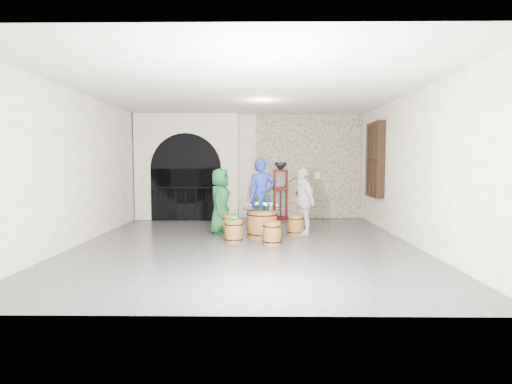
{
  "coord_description": "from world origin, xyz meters",
  "views": [
    {
      "loc": [
        0.31,
        -8.34,
        1.71
      ],
      "look_at": [
        0.22,
        0.76,
        1.05
      ],
      "focal_mm": 28.0,
      "sensor_mm": 36.0,
      "label": 1
    }
  ],
  "objects_px": {
    "wine_bottle_center": "(266,203)",
    "side_barrel": "(254,213)",
    "barrel_stool_right": "(295,225)",
    "corking_press": "(281,186)",
    "barrel_table": "(262,223)",
    "wine_bottle_right": "(265,202)",
    "barrel_stool_far": "(262,221)",
    "person_green": "(220,201)",
    "person_blue": "(261,195)",
    "person_white": "(303,201)",
    "barrel_stool_near_right": "(272,233)",
    "barrel_stool_left": "(230,224)",
    "barrel_stool_near_left": "(234,231)",
    "wine_bottle_left": "(257,202)"
  },
  "relations": [
    {
      "from": "person_white",
      "to": "barrel_table",
      "type": "bearing_deg",
      "value": -89.86
    },
    {
      "from": "barrel_stool_right",
      "to": "corking_press",
      "type": "bearing_deg",
      "value": 95.01
    },
    {
      "from": "person_green",
      "to": "side_barrel",
      "type": "bearing_deg",
      "value": -13.99
    },
    {
      "from": "barrel_stool_near_left",
      "to": "side_barrel",
      "type": "xyz_separation_m",
      "value": [
        0.39,
        2.84,
        0.04
      ]
    },
    {
      "from": "barrel_stool_far",
      "to": "wine_bottle_right",
      "type": "relative_size",
      "value": 1.52
    },
    {
      "from": "wine_bottle_center",
      "to": "corking_press",
      "type": "height_order",
      "value": "corking_press"
    },
    {
      "from": "wine_bottle_right",
      "to": "side_barrel",
      "type": "height_order",
      "value": "wine_bottle_right"
    },
    {
      "from": "barrel_stool_right",
      "to": "wine_bottle_center",
      "type": "height_order",
      "value": "wine_bottle_center"
    },
    {
      "from": "barrel_stool_far",
      "to": "person_blue",
      "type": "relative_size",
      "value": 0.27
    },
    {
      "from": "barrel_stool_near_left",
      "to": "person_green",
      "type": "relative_size",
      "value": 0.31
    },
    {
      "from": "wine_bottle_right",
      "to": "barrel_stool_near_right",
      "type": "bearing_deg",
      "value": -80.67
    },
    {
      "from": "barrel_stool_near_right",
      "to": "side_barrel",
      "type": "xyz_separation_m",
      "value": [
        -0.42,
        3.07,
        0.04
      ]
    },
    {
      "from": "barrel_stool_right",
      "to": "corking_press",
      "type": "distance_m",
      "value": 2.7
    },
    {
      "from": "person_green",
      "to": "person_blue",
      "type": "relative_size",
      "value": 0.87
    },
    {
      "from": "wine_bottle_left",
      "to": "corking_press",
      "type": "relative_size",
      "value": 0.19
    },
    {
      "from": "barrel_stool_right",
      "to": "person_white",
      "type": "distance_m",
      "value": 0.58
    },
    {
      "from": "barrel_stool_near_right",
      "to": "barrel_stool_near_left",
      "type": "distance_m",
      "value": 0.85
    },
    {
      "from": "barrel_stool_right",
      "to": "corking_press",
      "type": "height_order",
      "value": "corking_press"
    },
    {
      "from": "barrel_stool_near_left",
      "to": "corking_press",
      "type": "bearing_deg",
      "value": 71.38
    },
    {
      "from": "barrel_stool_right",
      "to": "barrel_table",
      "type": "bearing_deg",
      "value": -157.45
    },
    {
      "from": "person_white",
      "to": "wine_bottle_right",
      "type": "xyz_separation_m",
      "value": [
        -0.93,
        -0.35,
        0.02
      ]
    },
    {
      "from": "side_barrel",
      "to": "person_green",
      "type": "bearing_deg",
      "value": -114.04
    },
    {
      "from": "barrel_stool_far",
      "to": "person_green",
      "type": "height_order",
      "value": "person_green"
    },
    {
      "from": "corking_press",
      "to": "barrel_table",
      "type": "bearing_deg",
      "value": -109.73
    },
    {
      "from": "person_blue",
      "to": "wine_bottle_center",
      "type": "xyz_separation_m",
      "value": [
        0.1,
        -1.14,
        -0.1
      ]
    },
    {
      "from": "person_blue",
      "to": "wine_bottle_center",
      "type": "relative_size",
      "value": 5.59
    },
    {
      "from": "wine_bottle_right",
      "to": "corking_press",
      "type": "height_order",
      "value": "corking_press"
    },
    {
      "from": "person_green",
      "to": "wine_bottle_right",
      "type": "height_order",
      "value": "person_green"
    },
    {
      "from": "person_blue",
      "to": "person_white",
      "type": "height_order",
      "value": "person_blue"
    },
    {
      "from": "barrel_stool_near_right",
      "to": "wine_bottle_center",
      "type": "height_order",
      "value": "wine_bottle_center"
    },
    {
      "from": "person_green",
      "to": "wine_bottle_left",
      "type": "distance_m",
      "value": 0.97
    },
    {
      "from": "person_blue",
      "to": "barrel_stool_left",
      "type": "bearing_deg",
      "value": -142.31
    },
    {
      "from": "barrel_stool_right",
      "to": "person_green",
      "type": "height_order",
      "value": "person_green"
    },
    {
      "from": "side_barrel",
      "to": "wine_bottle_center",
      "type": "bearing_deg",
      "value": -82.61
    },
    {
      "from": "wine_bottle_left",
      "to": "barrel_stool_near_left",
      "type": "bearing_deg",
      "value": -125.7
    },
    {
      "from": "person_white",
      "to": "barrel_stool_near_right",
      "type": "bearing_deg",
      "value": -54.54
    },
    {
      "from": "barrel_table",
      "to": "person_blue",
      "type": "distance_m",
      "value": 1.19
    },
    {
      "from": "person_green",
      "to": "person_white",
      "type": "relative_size",
      "value": 1.0
    },
    {
      "from": "barrel_table",
      "to": "barrel_stool_near_right",
      "type": "height_order",
      "value": "barrel_table"
    },
    {
      "from": "barrel_table",
      "to": "barrel_stool_right",
      "type": "xyz_separation_m",
      "value": [
        0.79,
        0.33,
        -0.09
      ]
    },
    {
      "from": "barrel_stool_right",
      "to": "barrel_stool_near_left",
      "type": "xyz_separation_m",
      "value": [
        -1.41,
        -0.93,
        0.0
      ]
    },
    {
      "from": "wine_bottle_center",
      "to": "side_barrel",
      "type": "distance_m",
      "value": 2.42
    },
    {
      "from": "person_blue",
      "to": "corking_press",
      "type": "bearing_deg",
      "value": 68.75
    },
    {
      "from": "person_green",
      "to": "wine_bottle_center",
      "type": "height_order",
      "value": "person_green"
    },
    {
      "from": "wine_bottle_right",
      "to": "wine_bottle_left",
      "type": "bearing_deg",
      "value": 170.55
    },
    {
      "from": "barrel_stool_near_left",
      "to": "wine_bottle_right",
      "type": "distance_m",
      "value": 1.09
    },
    {
      "from": "barrel_stool_far",
      "to": "corking_press",
      "type": "xyz_separation_m",
      "value": [
        0.58,
        2.05,
        0.77
      ]
    },
    {
      "from": "barrel_table",
      "to": "wine_bottle_center",
      "type": "relative_size",
      "value": 2.69
    },
    {
      "from": "person_green",
      "to": "wine_bottle_center",
      "type": "xyz_separation_m",
      "value": [
        1.1,
        -0.57,
        0.02
      ]
    },
    {
      "from": "barrel_table",
      "to": "barrel_stool_far",
      "type": "height_order",
      "value": "barrel_table"
    }
  ]
}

